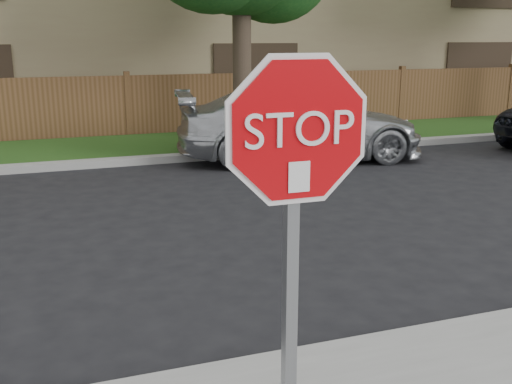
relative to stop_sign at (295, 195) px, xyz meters
name	(u,v)px	position (x,y,z in m)	size (l,w,h in m)	color
ground	(316,354)	(0.85, 1.48, -1.83)	(90.00, 90.00, 0.00)	black
far_curb	(151,160)	(0.85, 9.63, -1.75)	(70.00, 0.30, 0.15)	gray
grass_strip	(139,147)	(0.85, 11.28, -1.77)	(70.00, 3.00, 0.12)	#1E4714
fence	(128,107)	(0.85, 12.88, -1.03)	(70.00, 0.12, 1.60)	#52361D
apartment_building	(101,5)	(0.85, 18.48, 1.70)	(35.20, 9.20, 7.20)	#97835E
stop_sign	(295,195)	(0.00, 0.00, 0.00)	(1.01, 0.13, 2.55)	gray
sedan_right	(300,124)	(3.94, 9.03, -1.07)	(2.12, 5.22, 1.52)	#BABEC2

